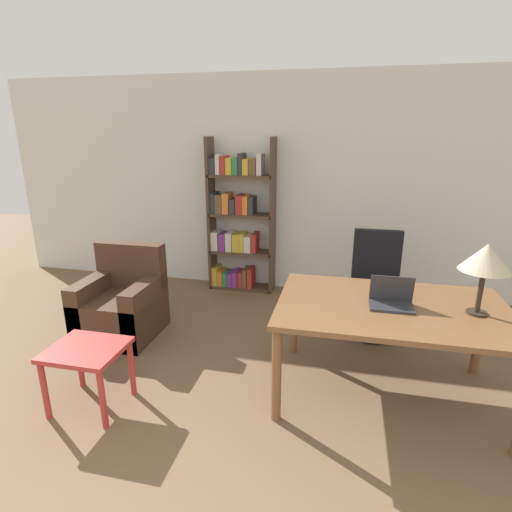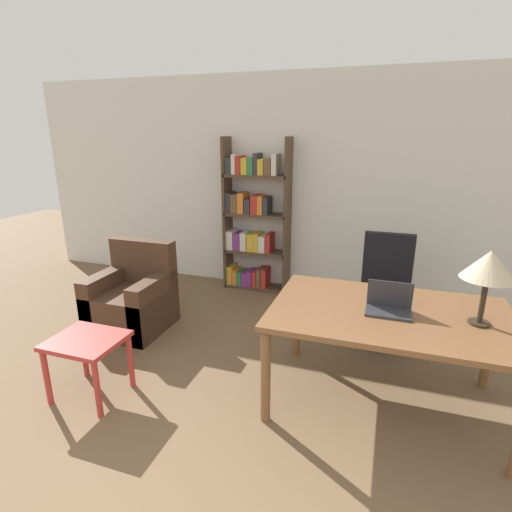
# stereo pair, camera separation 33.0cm
# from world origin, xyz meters

# --- Properties ---
(wall_back) EXTENTS (8.00, 0.06, 2.70)m
(wall_back) POSITION_xyz_m (0.00, 4.53, 1.35)
(wall_back) COLOR white
(wall_back) RESTS_ON ground_plane
(desk) EXTENTS (1.69, 1.08, 0.77)m
(desk) POSITION_xyz_m (1.00, 2.37, 0.68)
(desk) COLOR brown
(desk) RESTS_ON ground_plane
(laptop) EXTENTS (0.31, 0.21, 0.22)m
(laptop) POSITION_xyz_m (0.99, 2.36, 0.82)
(laptop) COLOR #2D2D33
(laptop) RESTS_ON desk
(table_lamp) EXTENTS (0.33, 0.33, 0.51)m
(table_lamp) POSITION_xyz_m (1.57, 2.36, 1.17)
(table_lamp) COLOR #2D2319
(table_lamp) RESTS_ON desk
(office_chair) EXTENTS (0.51, 0.51, 1.05)m
(office_chair) POSITION_xyz_m (0.96, 3.47, 0.48)
(office_chair) COLOR black
(office_chair) RESTS_ON ground_plane
(side_table_blue) EXTENTS (0.53, 0.46, 0.49)m
(side_table_blue) POSITION_xyz_m (-1.17, 1.74, 0.41)
(side_table_blue) COLOR #B2332D
(side_table_blue) RESTS_ON ground_plane
(armchair) EXTENTS (0.73, 0.73, 0.90)m
(armchair) POSITION_xyz_m (-1.55, 2.84, 0.30)
(armchair) COLOR #472D1E
(armchair) RESTS_ON ground_plane
(bookshelf) EXTENTS (0.85, 0.28, 1.96)m
(bookshelf) POSITION_xyz_m (-0.73, 4.34, 0.90)
(bookshelf) COLOR #4C3828
(bookshelf) RESTS_ON ground_plane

